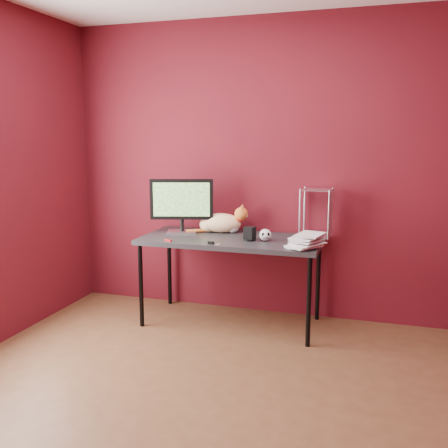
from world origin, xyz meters
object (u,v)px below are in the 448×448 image
(desk, at_px, (231,243))
(skull_mug, at_px, (265,235))
(cat, at_px, (221,223))
(speaker, at_px, (250,234))
(book_stack, at_px, (299,165))
(monitor, at_px, (182,203))

(desk, height_order, skull_mug, skull_mug)
(cat, xyz_separation_m, speaker, (0.33, -0.26, -0.04))
(cat, height_order, skull_mug, cat)
(desk, xyz_separation_m, book_stack, (0.58, -0.15, 0.67))
(skull_mug, xyz_separation_m, speaker, (-0.12, -0.02, 0.00))
(monitor, xyz_separation_m, book_stack, (1.05, -0.21, 0.36))
(desk, relative_size, cat, 2.85)
(skull_mug, height_order, speaker, speaker)
(speaker, bearing_deg, skull_mug, 23.06)
(skull_mug, height_order, book_stack, book_stack)
(desk, xyz_separation_m, monitor, (-0.47, 0.06, 0.32))
(desk, distance_m, cat, 0.28)
(desk, distance_m, speaker, 0.21)
(cat, bearing_deg, book_stack, -31.00)
(book_stack, bearing_deg, speaker, 168.77)
(monitor, xyz_separation_m, speaker, (0.65, -0.13, -0.21))
(monitor, distance_m, cat, 0.39)
(cat, xyz_separation_m, skull_mug, (0.45, -0.24, -0.04))
(monitor, bearing_deg, speaker, -27.94)
(monitor, bearing_deg, desk, -24.15)
(book_stack, bearing_deg, desk, 165.62)
(monitor, height_order, cat, monitor)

